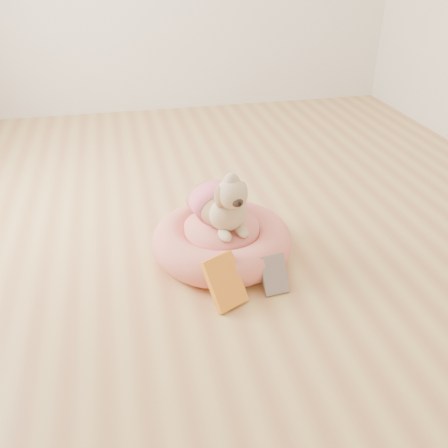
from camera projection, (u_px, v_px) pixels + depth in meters
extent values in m
plane|color=tan|center=(230.00, 226.00, 2.78)|extent=(4.50, 4.50, 0.00)
cylinder|color=#D8545F|center=(222.00, 246.00, 2.51)|extent=(0.51, 0.51, 0.11)
torus|color=#D8545F|center=(222.00, 240.00, 2.49)|extent=(0.69, 0.69, 0.18)
cylinder|color=#D8545F|center=(222.00, 233.00, 2.47)|extent=(0.37, 0.37, 0.09)
cube|color=yellow|center=(225.00, 282.00, 2.16)|extent=(0.21, 0.21, 0.21)
cube|color=silver|center=(274.00, 275.00, 2.25)|extent=(0.13, 0.12, 0.16)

